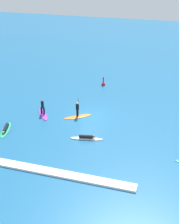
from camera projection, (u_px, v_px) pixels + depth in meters
The scene contains 7 objects.
ground_plane at pixel (90, 116), 35.45m from camera, with size 120.00×120.00×0.00m, color #195684.
surfer_on_purple_board at pixel (43, 111), 35.60m from camera, with size 2.38×2.91×1.80m.
surfer_on_white_board at pixel (87, 138), 30.99m from camera, with size 3.17×1.21×0.44m.
surfer_on_green_board at pixel (6, 129), 32.54m from camera, with size 1.62×3.30×0.42m.
surfer_on_orange_board at pixel (77, 113), 35.07m from camera, with size 2.91×2.47×2.18m.
marker_buoy at pixel (103, 84), 43.73m from camera, with size 0.50×0.50×1.29m.
wave_crest at pixel (50, 172), 26.23m from camera, with size 14.06×0.90×0.18m, color white.
Camera 1 is at (9.42, -30.27, 15.85)m, focal length 52.37 mm.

